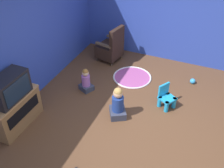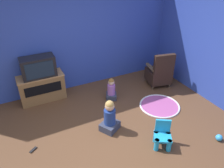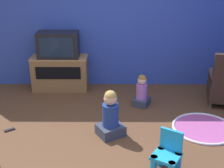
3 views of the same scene
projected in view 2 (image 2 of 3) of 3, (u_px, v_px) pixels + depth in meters
name	position (u px, v px, depth m)	size (l,w,h in m)	color
ground_plane	(116.00, 141.00, 4.01)	(30.00, 30.00, 0.00)	brown
wall_back	(65.00, 35.00, 5.01)	(5.67, 0.12, 2.72)	#2D47B2
tv_cabinet	(42.00, 87.00, 5.03)	(1.02, 0.43, 0.63)	brown
television	(38.00, 67.00, 4.75)	(0.72, 0.38, 0.45)	black
black_armchair	(159.00, 73.00, 5.58)	(0.65, 0.65, 0.93)	brown
yellow_kid_chair	(162.00, 137.00, 3.84)	(0.40, 0.39, 0.49)	#1E99DB
play_mat	(160.00, 106.00, 4.94)	(0.91, 0.91, 0.04)	#A54C8C
child_watching_left	(110.00, 117.00, 4.15)	(0.44, 0.43, 0.67)	#33384C
child_watching_right	(111.00, 90.00, 5.10)	(0.33, 0.35, 0.54)	#33384C
toy_ball	(219.00, 138.00, 4.00)	(0.12, 0.12, 0.12)	#3399E5
remote_control	(33.00, 150.00, 3.82)	(0.15, 0.12, 0.02)	black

